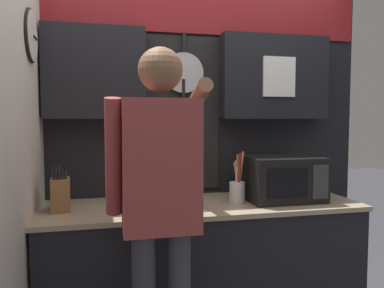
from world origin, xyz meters
The scene contains 7 objects.
base_cabinet_counter centered at (0.00, 0.00, 0.44)m, with size 2.07×0.68×0.88m.
back_wall_unit centered at (0.01, 0.31, 1.47)m, with size 2.64×0.22×2.48m.
side_wall centered at (-1.06, -0.37, 1.26)m, with size 0.07×1.60×2.48m.
microwave centered at (0.56, -0.02, 1.03)m, with size 0.50×0.39×0.30m.
knife_block centered at (-0.90, -0.02, 0.99)m, with size 0.12×0.16×0.29m.
utensil_crock centered at (0.24, -0.02, 0.97)m, with size 0.11×0.11×0.34m.
person centered at (-0.36, -0.53, 1.08)m, with size 0.54×0.68×1.79m.
Camera 1 is at (-0.62, -2.38, 1.45)m, focal length 35.00 mm.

